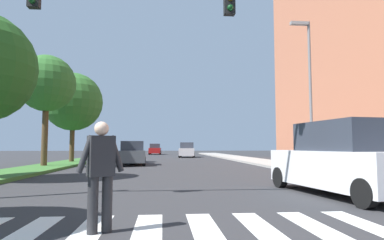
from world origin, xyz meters
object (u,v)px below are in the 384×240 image
pedestrian_performer (101,171)px  suv_crossing (343,160)px  traffic_light_gantry (32,21)px  tree_far (47,84)px  sedan_far_horizon (155,149)px  sedan_distant (187,150)px  sedan_midblock (132,154)px  street_lamp_right (308,81)px  tree_distant (73,102)px

pedestrian_performer → suv_crossing: bearing=30.1°
traffic_light_gantry → suv_crossing: (8.07, 0.40, -3.43)m
pedestrian_performer → tree_far: bearing=111.7°
suv_crossing → sedan_far_horizon: suv_crossing is taller
tree_far → sedan_distant: tree_far is taller
sedan_midblock → sedan_distant: 16.56m
suv_crossing → traffic_light_gantry: bearing=-177.2°
suv_crossing → street_lamp_right: bearing=71.5°
tree_far → traffic_light_gantry: bearing=-72.7°
tree_far → traffic_light_gantry: 13.27m
street_lamp_right → tree_distant: bearing=144.0°
traffic_light_gantry → suv_crossing: size_ratio=1.86×
tree_far → suv_crossing: size_ratio=1.41×
tree_distant → suv_crossing: tree_distant is taller
tree_far → sedan_midblock: 7.24m
traffic_light_gantry → suv_crossing: 8.78m
traffic_light_gantry → sedan_distant: size_ratio=2.01×
traffic_light_gantry → pedestrian_performer: traffic_light_gantry is taller
street_lamp_right → sedan_midblock: bearing=140.2°
sedan_far_horizon → tree_far: bearing=-100.4°
tree_distant → traffic_light_gantry: tree_distant is taller
tree_far → suv_crossing: tree_far is taller
street_lamp_right → sedan_distant: street_lamp_right is taller
tree_far → sedan_distant: 21.60m
street_lamp_right → sedan_distant: (-4.38, 23.63, -3.78)m
tree_distant → sedan_distant: (9.85, 13.29, -3.93)m
street_lamp_right → sedan_midblock: size_ratio=1.61×
street_lamp_right → sedan_far_horizon: (-8.47, 37.50, -3.80)m
traffic_light_gantry → pedestrian_performer: (2.27, -2.97, -3.43)m
sedan_midblock → pedestrian_performer: bearing=-86.3°
traffic_light_gantry → sedan_far_horizon: traffic_light_gantry is taller
traffic_light_gantry → tree_distant: bearing=101.7°
tree_distant → sedan_midblock: size_ratio=1.47×
street_lamp_right → sedan_distant: 24.32m
sedan_far_horizon → pedestrian_performer: bearing=-89.7°
street_lamp_right → tree_far: bearing=160.9°
sedan_midblock → sedan_distant: sedan_distant is taller
tree_far → sedan_far_horizon: bearing=79.6°
traffic_light_gantry → street_lamp_right: (10.50, 7.64, 0.23)m
tree_distant → pedestrian_performer: 22.12m
tree_far → suv_crossing: 17.66m
tree_distant → sedan_midblock: 6.72m
tree_far → suv_crossing: (12.01, -12.25, -4.21)m
pedestrian_performer → sedan_distant: (3.86, 34.24, -0.12)m
suv_crossing → sedan_distant: bearing=93.6°
tree_far → street_lamp_right: (14.44, -5.01, -0.55)m
traffic_light_gantry → sedan_far_horizon: 45.32m
suv_crossing → sedan_far_horizon: size_ratio=1.06×
street_lamp_right → sedan_distant: size_ratio=1.68×
tree_distant → traffic_light_gantry: (3.73, -17.98, -0.38)m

